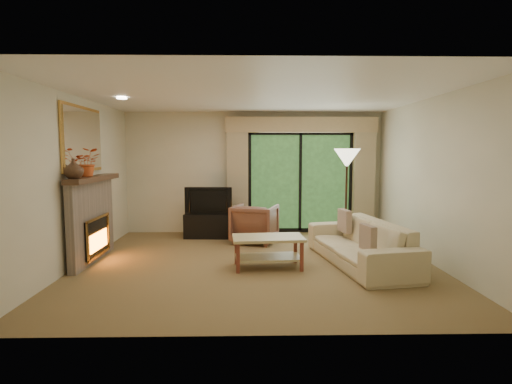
{
  "coord_description": "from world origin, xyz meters",
  "views": [
    {
      "loc": [
        -0.13,
        -6.15,
        1.74
      ],
      "look_at": [
        0.0,
        0.3,
        1.1
      ],
      "focal_mm": 28.0,
      "sensor_mm": 36.0,
      "label": 1
    }
  ],
  "objects_px": {
    "media_console": "(209,225)",
    "coffee_table": "(268,252)",
    "sofa": "(360,243)",
    "armchair": "(255,223)"
  },
  "relations": [
    {
      "from": "media_console",
      "to": "coffee_table",
      "type": "height_order",
      "value": "media_console"
    },
    {
      "from": "media_console",
      "to": "sofa",
      "type": "relative_size",
      "value": 0.43
    },
    {
      "from": "sofa",
      "to": "media_console",
      "type": "bearing_deg",
      "value": -138.23
    },
    {
      "from": "armchair",
      "to": "coffee_table",
      "type": "distance_m",
      "value": 1.71
    },
    {
      "from": "coffee_table",
      "to": "media_console",
      "type": "bearing_deg",
      "value": 112.23
    },
    {
      "from": "media_console",
      "to": "coffee_table",
      "type": "relative_size",
      "value": 0.93
    },
    {
      "from": "media_console",
      "to": "sofa",
      "type": "distance_m",
      "value": 3.25
    },
    {
      "from": "media_console",
      "to": "coffee_table",
      "type": "xyz_separation_m",
      "value": [
        1.1,
        -2.19,
        -0.01
      ]
    },
    {
      "from": "media_console",
      "to": "sofa",
      "type": "height_order",
      "value": "sofa"
    },
    {
      "from": "armchair",
      "to": "sofa",
      "type": "distance_m",
      "value": 2.23
    }
  ]
}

